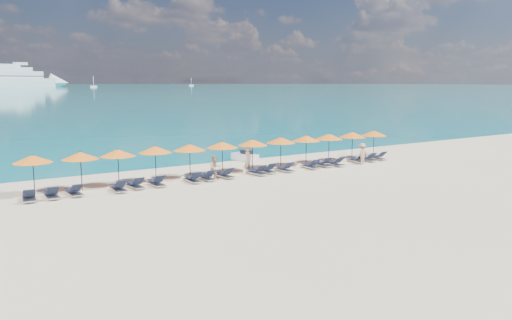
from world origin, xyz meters
TOP-DOWN VIEW (x-y plane):
  - ground at (0.00, 0.00)m, footprint 1400.00×1400.00m
  - cruise_ship at (48.34, 526.43)m, footprint 116.00×50.77m
  - sailboat_near at (114.20, 483.33)m, footprint 6.28×2.09m
  - sailboat_far at (256.34, 560.93)m, footprint 5.81×1.94m
  - jetski at (3.19, 9.62)m, footprint 1.43×2.41m
  - beachgoer_a at (0.54, 4.87)m, footprint 0.79×0.74m
  - beachgoer_b at (-2.52, 3.84)m, footprint 0.80×0.48m
  - beachgoer_c at (9.56, 3.32)m, footprint 1.06×0.52m
  - umbrella_0 at (-12.76, 5.38)m, footprint 2.10×2.10m
  - umbrella_1 at (-10.28, 5.27)m, footprint 2.10×2.10m
  - umbrella_2 at (-8.16, 5.24)m, footprint 2.10×2.10m
  - umbrella_3 at (-5.78, 5.46)m, footprint 2.10×2.10m
  - umbrella_4 at (-3.57, 5.23)m, footprint 2.10×2.10m
  - umbrella_5 at (-1.22, 5.23)m, footprint 2.10×2.10m
  - umbrella_6 at (1.15, 5.26)m, footprint 2.10×2.10m
  - umbrella_7 at (3.55, 5.29)m, footprint 2.10×2.10m
  - umbrella_8 at (5.80, 5.26)m, footprint 2.10×2.10m
  - umbrella_9 at (7.99, 5.25)m, footprint 2.10×2.10m
  - umbrella_10 at (10.40, 5.29)m, footprint 2.10×2.10m
  - umbrella_11 at (12.68, 5.22)m, footprint 2.10×2.10m
  - lounger_0 at (-13.23, 4.19)m, footprint 0.78×1.75m
  - lounger_1 at (-12.12, 4.22)m, footprint 0.65×1.71m
  - lounger_2 at (-10.96, 4.25)m, footprint 0.73×1.74m
  - lounger_3 at (-8.62, 3.92)m, footprint 0.68×1.72m
  - lounger_4 at (-7.55, 4.24)m, footprint 0.76×1.74m
  - lounger_5 at (-6.27, 4.17)m, footprint 0.65×1.71m
  - lounger_6 at (-3.98, 4.02)m, footprint 0.65×1.71m
  - lounger_7 at (-2.98, 4.14)m, footprint 0.63×1.70m
  - lounger_8 at (-1.63, 4.24)m, footprint 0.76×1.75m
  - lounger_9 at (0.67, 3.99)m, footprint 0.75×1.74m
  - lounger_10 at (1.68, 4.22)m, footprint 0.78×1.75m
  - lounger_11 at (2.92, 3.97)m, footprint 0.71×1.73m
  - lounger_12 at (5.19, 3.95)m, footprint 0.76×1.75m
  - lounger_13 at (6.40, 4.12)m, footprint 0.63×1.70m
  - lounger_14 at (7.47, 3.90)m, footprint 0.68×1.72m
  - lounger_15 at (9.82, 4.12)m, footprint 0.78×1.75m
  - lounger_16 at (10.96, 4.17)m, footprint 0.77×1.75m
  - lounger_17 at (12.18, 4.25)m, footprint 0.75×1.74m

SIDE VIEW (x-z plane):
  - ground at x=0.00m, z-range 0.00..0.00m
  - lounger_0 at x=-13.23m, z-range -0.09..0.56m
  - lounger_1 at x=-12.12m, z-range -0.09..0.56m
  - lounger_2 at x=-10.96m, z-range -0.09..0.56m
  - lounger_3 at x=-8.62m, z-range -0.09..0.56m
  - lounger_4 at x=-7.55m, z-range -0.09..0.56m
  - lounger_5 at x=-6.27m, z-range -0.09..0.56m
  - lounger_6 at x=-3.98m, z-range -0.09..0.56m
  - lounger_7 at x=-2.98m, z-range -0.09..0.56m
  - lounger_8 at x=-1.63m, z-range -0.09..0.56m
  - lounger_9 at x=0.67m, z-range -0.09..0.56m
  - lounger_10 at x=1.68m, z-range -0.09..0.56m
  - lounger_11 at x=2.92m, z-range -0.09..0.56m
  - lounger_12 at x=5.19m, z-range -0.09..0.56m
  - lounger_13 at x=6.40m, z-range -0.09..0.56m
  - lounger_14 at x=7.47m, z-range -0.09..0.56m
  - lounger_15 at x=9.82m, z-range -0.09..0.56m
  - lounger_16 at x=10.96m, z-range -0.09..0.56m
  - lounger_17 at x=12.18m, z-range -0.09..0.56m
  - jetski at x=3.19m, z-range -0.07..0.74m
  - beachgoer_c at x=9.56m, z-range 0.00..1.62m
  - beachgoer_b at x=-2.52m, z-range 0.00..1.62m
  - beachgoer_a at x=0.54m, z-range 0.00..1.82m
  - sailboat_far at x=256.34m, z-range -4.23..6.42m
  - sailboat_near at x=114.20m, z-range -4.58..6.94m
  - umbrella_0 at x=-12.76m, z-range 0.88..3.16m
  - umbrella_1 at x=-10.28m, z-range 0.88..3.16m
  - umbrella_2 at x=-8.16m, z-range 0.88..3.16m
  - umbrella_3 at x=-5.78m, z-range 0.88..3.16m
  - umbrella_4 at x=-3.57m, z-range 0.88..3.16m
  - umbrella_5 at x=-1.22m, z-range 0.88..3.16m
  - umbrella_6 at x=1.15m, z-range 0.88..3.16m
  - umbrella_7 at x=3.55m, z-range 0.88..3.16m
  - umbrella_8 at x=5.80m, z-range 0.88..3.16m
  - umbrella_9 at x=7.99m, z-range 0.88..3.16m
  - umbrella_10 at x=10.40m, z-range 0.88..3.16m
  - umbrella_11 at x=12.68m, z-range 0.88..3.16m
  - cruise_ship at x=48.34m, z-range -7.72..24.46m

